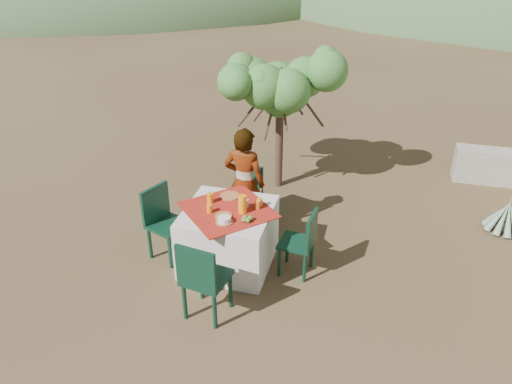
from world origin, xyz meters
TOP-DOWN VIEW (x-y plane):
  - ground at (0.00, 0.00)m, footprint 160.00×160.00m
  - table at (-0.55, 0.25)m, footprint 1.30×1.30m
  - chair_far at (-0.61, 1.27)m, footprint 0.48×0.48m
  - chair_near at (-0.51, -0.74)m, footprint 0.51×0.51m
  - chair_left at (-1.38, 0.22)m, footprint 0.56×0.56m
  - chair_right at (0.34, 0.28)m, footprint 0.43×0.43m
  - person at (-0.55, 0.96)m, footprint 0.59×0.42m
  - shrub_tree at (-0.35, 2.47)m, footprint 1.65×1.62m
  - agave at (2.87, 1.91)m, footprint 0.55×0.56m
  - plate_far at (-0.62, 0.56)m, footprint 0.25×0.25m
  - plate_near at (-0.55, 0.09)m, footprint 0.20×0.20m
  - glass_far at (-0.80, 0.36)m, footprint 0.08×0.08m
  - glass_near at (-0.74, 0.14)m, footprint 0.06×0.06m
  - juice_pitcher at (-0.36, 0.24)m, footprint 0.10×0.10m
  - bowl_plate at (-0.50, -0.02)m, footprint 0.20×0.20m
  - white_bowl at (-0.50, -0.02)m, footprint 0.15×0.15m
  - jar_left at (-0.22, 0.36)m, footprint 0.06×0.06m
  - jar_right at (-0.21, 0.44)m, footprint 0.06×0.06m
  - napkin_holder at (-0.36, 0.35)m, footprint 0.09×0.06m
  - fruit_cluster at (-0.26, 0.06)m, footprint 0.12×0.11m

SIDE VIEW (x-z plane):
  - ground at x=0.00m, z-range 0.00..0.00m
  - agave at x=2.87m, z-range -0.10..0.49m
  - table at x=-0.55m, z-range 0.00..0.76m
  - chair_far at x=-0.61m, z-range 0.05..0.87m
  - chair_right at x=0.34m, z-range 0.05..0.88m
  - chair_left at x=-1.38m, z-range 0.05..0.98m
  - chair_near at x=-0.51m, z-range 0.05..1.01m
  - person at x=-0.55m, z-range 0.00..1.51m
  - bowl_plate at x=-0.50m, z-range 0.76..0.77m
  - plate_far at x=-0.62m, z-range 0.76..0.78m
  - plate_near at x=-0.55m, z-range 0.76..0.78m
  - fruit_cluster at x=-0.26m, z-range 0.76..0.82m
  - white_bowl at x=-0.50m, z-range 0.77..0.83m
  - jar_right at x=-0.21m, z-range 0.76..0.86m
  - napkin_holder at x=-0.36m, z-range 0.76..0.86m
  - glass_near at x=-0.74m, z-range 0.76..0.86m
  - jar_left at x=-0.22m, z-range 0.76..0.86m
  - glass_far at x=-0.80m, z-range 0.76..0.88m
  - juice_pitcher at x=-0.36m, z-range 0.76..0.98m
  - shrub_tree at x=-0.35m, z-range 0.56..2.50m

